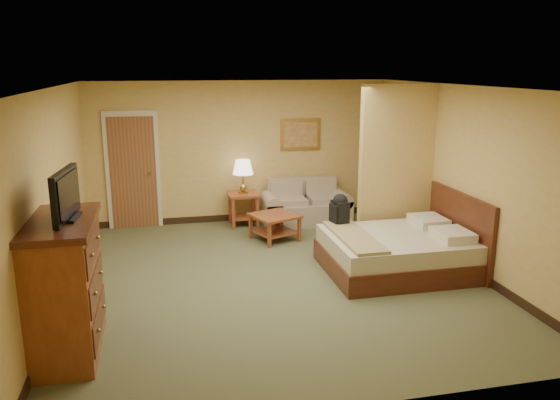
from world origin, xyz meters
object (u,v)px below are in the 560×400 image
object	(u,v)px
coffee_table	(275,222)
dresser	(64,287)
bed	(401,251)
loveseat	(305,209)

from	to	relation	value
coffee_table	dresser	size ratio (longest dim) A/B	0.63
dresser	bed	bearing A→B (deg)	17.65
coffee_table	bed	xyz separation A→B (m)	(1.47, -1.77, -0.02)
coffee_table	loveseat	bearing A→B (deg)	49.28
dresser	coffee_table	bearing A→B (deg)	47.96
loveseat	bed	xyz separation A→B (m)	(0.69, -2.67, 0.03)
dresser	loveseat	bearing A→B (deg)	48.25
loveseat	coffee_table	world-z (taller)	loveseat
loveseat	bed	distance (m)	2.76
coffee_table	dresser	world-z (taller)	dresser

